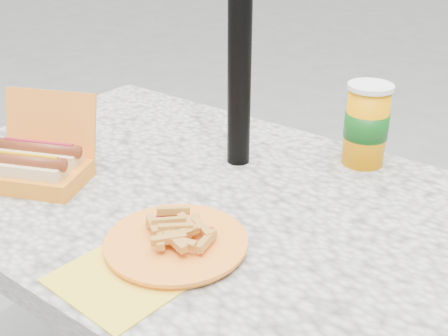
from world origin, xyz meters
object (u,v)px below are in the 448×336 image
Objects in this scene: hotdog_box at (35,165)px; soda_cup at (366,125)px; fries_plate at (172,243)px; umbrella_pole at (240,1)px.

hotdog_box is 1.44× the size of soda_cup.
umbrella_pole is at bearing 108.46° from fries_plate.
umbrella_pole is 12.11× the size of soda_cup.
fries_plate is at bearing -25.78° from hotdog_box.
soda_cup reaches higher than hotdog_box.
hotdog_box is at bearing 177.92° from fries_plate.
fries_plate is 0.53m from soda_cup.
soda_cup is at bearing 35.55° from umbrella_pole.
hotdog_box reaches higher than fries_plate.
umbrella_pole is at bearing 26.80° from hotdog_box.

